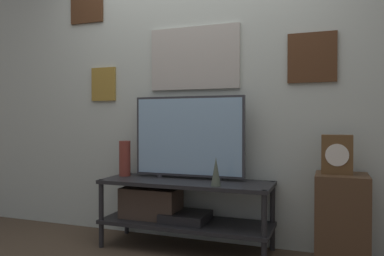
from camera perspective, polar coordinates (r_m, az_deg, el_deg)
The scene contains 7 objects.
wall_back at distance 3.28m, azimuth 0.82°, elevation 6.82°, with size 6.40×0.08×2.70m.
media_console at distance 3.11m, azimuth -3.02°, elevation -11.58°, with size 1.38×0.47×0.55m.
television at distance 3.10m, azimuth -0.54°, elevation -1.30°, with size 0.95×0.05×0.68m.
vase_tall_ceramic at distance 3.33m, azimuth -10.20°, elevation -4.58°, with size 0.10×0.10×0.31m.
vase_slim_bronze at distance 2.78m, azimuth 3.67°, elevation -6.64°, with size 0.07×0.07×0.21m.
side_table at distance 2.93m, azimuth 21.83°, elevation -12.88°, with size 0.36×0.36×0.65m.
mantel_clock at distance 2.85m, azimuth 21.21°, elevation -3.77°, with size 0.21×0.11×0.28m.
Camera 1 is at (1.08, -2.52, 1.03)m, focal length 35.00 mm.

